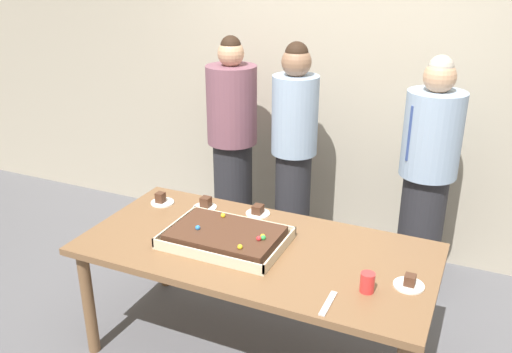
# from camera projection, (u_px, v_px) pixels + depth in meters

# --- Properties ---
(ground_plane) EXTENTS (12.00, 12.00, 0.00)m
(ground_plane) POSITION_uv_depth(u_px,v_px,m) (256.00, 351.00, 3.27)
(ground_plane) COLOR #5B5B60
(interior_back_panel) EXTENTS (8.00, 0.12, 3.00)m
(interior_back_panel) POSITION_uv_depth(u_px,v_px,m) (344.00, 59.00, 4.05)
(interior_back_panel) COLOR #B2A893
(interior_back_panel) RESTS_ON ground_plane
(party_table) EXTENTS (1.95, 0.95, 0.72)m
(party_table) POSITION_uv_depth(u_px,v_px,m) (256.00, 258.00, 3.02)
(party_table) COLOR brown
(party_table) RESTS_ON ground_plane
(sheet_cake) EXTENTS (0.67, 0.46, 0.10)m
(sheet_cake) POSITION_uv_depth(u_px,v_px,m) (226.00, 237.00, 3.02)
(sheet_cake) COLOR beige
(sheet_cake) RESTS_ON party_table
(plated_slice_near_left) EXTENTS (0.15, 0.15, 0.06)m
(plated_slice_near_left) POSITION_uv_depth(u_px,v_px,m) (409.00, 283.00, 2.62)
(plated_slice_near_left) COLOR white
(plated_slice_near_left) RESTS_ON party_table
(plated_slice_near_right) EXTENTS (0.15, 0.15, 0.07)m
(plated_slice_near_right) POSITION_uv_depth(u_px,v_px,m) (162.00, 200.00, 3.50)
(plated_slice_near_right) COLOR white
(plated_slice_near_right) RESTS_ON party_table
(plated_slice_far_left) EXTENTS (0.15, 0.15, 0.06)m
(plated_slice_far_left) POSITION_uv_depth(u_px,v_px,m) (258.00, 211.00, 3.35)
(plated_slice_far_left) COLOR white
(plated_slice_far_left) RESTS_ON party_table
(plated_slice_far_right) EXTENTS (0.15, 0.15, 0.07)m
(plated_slice_far_right) POSITION_uv_depth(u_px,v_px,m) (205.00, 205.00, 3.44)
(plated_slice_far_right) COLOR white
(plated_slice_far_right) RESTS_ON party_table
(drink_cup_nearest) EXTENTS (0.07, 0.07, 0.10)m
(drink_cup_nearest) POSITION_uv_depth(u_px,v_px,m) (367.00, 282.00, 2.57)
(drink_cup_nearest) COLOR red
(drink_cup_nearest) RESTS_ON party_table
(cake_server_utensil) EXTENTS (0.03, 0.20, 0.01)m
(cake_server_utensil) POSITION_uv_depth(u_px,v_px,m) (328.00, 303.00, 2.49)
(cake_server_utensil) COLOR silver
(cake_server_utensil) RESTS_ON party_table
(person_serving_front) EXTENTS (0.38, 0.38, 1.69)m
(person_serving_front) POSITION_uv_depth(u_px,v_px,m) (232.00, 146.00, 4.13)
(person_serving_front) COLOR #28282D
(person_serving_front) RESTS_ON ground_plane
(person_green_shirt_behind) EXTENTS (0.37, 0.37, 1.66)m
(person_green_shirt_behind) POSITION_uv_depth(u_px,v_px,m) (427.00, 178.00, 3.58)
(person_green_shirt_behind) COLOR #28282D
(person_green_shirt_behind) RESTS_ON ground_plane
(person_striped_tie_right) EXTENTS (0.33, 0.33, 1.69)m
(person_striped_tie_right) POSITION_uv_depth(u_px,v_px,m) (294.00, 155.00, 3.89)
(person_striped_tie_right) COLOR #28282D
(person_striped_tie_right) RESTS_ON ground_plane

